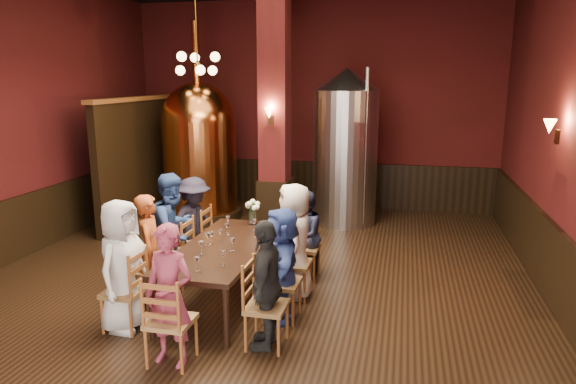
% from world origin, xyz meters
% --- Properties ---
extents(room, '(10.00, 10.02, 4.50)m').
position_xyz_m(room, '(0.00, 0.00, 2.25)').
color(room, black).
rests_on(room, ground).
extents(wainscot_right, '(0.08, 9.90, 1.00)m').
position_xyz_m(wainscot_right, '(3.96, 0.00, 0.50)').
color(wainscot_right, black).
rests_on(wainscot_right, ground).
extents(wainscot_back, '(7.90, 0.08, 1.00)m').
position_xyz_m(wainscot_back, '(0.00, 4.96, 0.50)').
color(wainscot_back, black).
rests_on(wainscot_back, ground).
extents(column, '(0.58, 0.58, 4.50)m').
position_xyz_m(column, '(-0.30, 2.80, 2.25)').
color(column, '#480F13').
rests_on(column, ground).
extents(partition, '(0.22, 3.50, 2.40)m').
position_xyz_m(partition, '(-3.20, 3.20, 1.20)').
color(partition, black).
rests_on(partition, ground).
extents(pendant_cluster, '(0.90, 0.90, 1.70)m').
position_xyz_m(pendant_cluster, '(-1.80, 2.90, 3.10)').
color(pendant_cluster, '#A57226').
rests_on(pendant_cluster, room).
extents(sconce_wall, '(0.20, 0.20, 0.36)m').
position_xyz_m(sconce_wall, '(3.90, 0.80, 2.20)').
color(sconce_wall, black).
rests_on(sconce_wall, room).
extents(sconce_column, '(0.20, 0.20, 0.36)m').
position_xyz_m(sconce_column, '(-0.30, 2.50, 2.20)').
color(sconce_column, black).
rests_on(sconce_column, column).
extents(dining_table, '(1.02, 2.41, 0.75)m').
position_xyz_m(dining_table, '(-0.18, -0.35, 0.69)').
color(dining_table, black).
rests_on(dining_table, ground).
extents(chair_0, '(0.46, 0.46, 0.92)m').
position_xyz_m(chair_0, '(-1.04, -1.34, 0.46)').
color(chair_0, '#945925').
rests_on(chair_0, ground).
extents(person_0, '(0.55, 0.79, 1.54)m').
position_xyz_m(person_0, '(-1.04, -1.34, 0.77)').
color(person_0, silver).
rests_on(person_0, ground).
extents(chair_1, '(0.46, 0.46, 0.92)m').
position_xyz_m(chair_1, '(-1.03, -0.67, 0.46)').
color(chair_1, '#945925').
rests_on(chair_1, ground).
extents(person_1, '(0.47, 0.60, 1.45)m').
position_xyz_m(person_1, '(-1.03, -0.67, 0.72)').
color(person_1, '#9A401A').
rests_on(person_1, ground).
extents(chair_2, '(0.46, 0.46, 0.92)m').
position_xyz_m(chair_2, '(-1.02, -0.01, 0.46)').
color(chair_2, '#945925').
rests_on(chair_2, ground).
extents(person_2, '(0.57, 0.85, 1.59)m').
position_xyz_m(person_2, '(-1.02, -0.01, 0.80)').
color(person_2, navy).
rests_on(person_2, ground).
extents(chair_3, '(0.46, 0.46, 0.92)m').
position_xyz_m(chair_3, '(-1.02, 0.65, 0.46)').
color(chair_3, '#945925').
rests_on(chair_3, ground).
extents(person_3, '(0.83, 1.04, 1.41)m').
position_xyz_m(person_3, '(-1.02, 0.65, 0.71)').
color(person_3, black).
rests_on(person_3, ground).
extents(chair_4, '(0.46, 0.46, 0.92)m').
position_xyz_m(chair_4, '(0.66, -1.36, 0.46)').
color(chair_4, '#945925').
rests_on(chair_4, ground).
extents(person_4, '(0.38, 0.85, 1.42)m').
position_xyz_m(person_4, '(0.66, -1.36, 0.71)').
color(person_4, black).
rests_on(person_4, ground).
extents(chair_5, '(0.46, 0.46, 0.92)m').
position_xyz_m(chair_5, '(0.67, -0.69, 0.46)').
color(chair_5, '#945925').
rests_on(chair_5, ground).
extents(person_5, '(0.82, 1.35, 1.39)m').
position_xyz_m(person_5, '(0.67, -0.69, 0.69)').
color(person_5, '#334A9B').
rests_on(person_5, ground).
extents(chair_6, '(0.46, 0.46, 0.92)m').
position_xyz_m(chair_6, '(0.68, -0.03, 0.46)').
color(chair_6, '#945925').
rests_on(chair_6, ground).
extents(person_6, '(0.67, 0.85, 1.53)m').
position_xyz_m(person_6, '(0.68, -0.03, 0.77)').
color(person_6, silver).
rests_on(person_6, ground).
extents(chair_7, '(0.46, 0.46, 0.92)m').
position_xyz_m(chair_7, '(0.68, 0.64, 0.46)').
color(chair_7, '#945925').
rests_on(chair_7, ground).
extents(person_7, '(0.32, 0.63, 1.28)m').
position_xyz_m(person_7, '(0.68, 0.64, 0.64)').
color(person_7, '#1C2039').
rests_on(person_7, ground).
extents(chair_8, '(0.46, 0.46, 0.92)m').
position_xyz_m(chair_8, '(-0.19, -1.90, 0.46)').
color(chair_8, '#945925').
rests_on(chair_8, ground).
extents(person_8, '(0.58, 0.43, 1.46)m').
position_xyz_m(person_8, '(-0.19, -1.90, 0.73)').
color(person_8, '#8C2E44').
rests_on(person_8, ground).
extents(copper_kettle, '(1.87, 1.87, 3.92)m').
position_xyz_m(copper_kettle, '(-2.04, 3.43, 1.43)').
color(copper_kettle, black).
rests_on(copper_kettle, ground).
extents(steel_vessel, '(1.41, 1.41, 3.03)m').
position_xyz_m(steel_vessel, '(0.89, 3.72, 1.52)').
color(steel_vessel, '#B2B2B7').
rests_on(steel_vessel, ground).
extents(rose_vase, '(0.22, 0.22, 0.37)m').
position_xyz_m(rose_vase, '(-0.09, 0.65, 1.00)').
color(rose_vase, white).
rests_on(rose_vase, dining_table).
extents(wine_glass_0, '(0.07, 0.07, 0.17)m').
position_xyz_m(wine_glass_0, '(-0.34, -0.35, 0.83)').
color(wine_glass_0, white).
rests_on(wine_glass_0, dining_table).
extents(wine_glass_1, '(0.07, 0.07, 0.17)m').
position_xyz_m(wine_glass_1, '(-0.37, -0.41, 0.83)').
color(wine_glass_1, white).
rests_on(wine_glass_1, dining_table).
extents(wine_glass_2, '(0.07, 0.07, 0.17)m').
position_xyz_m(wine_glass_2, '(0.06, -1.03, 0.83)').
color(wine_glass_2, white).
rests_on(wine_glass_2, dining_table).
extents(wine_glass_3, '(0.07, 0.07, 0.17)m').
position_xyz_m(wine_glass_3, '(-0.39, 0.41, 0.83)').
color(wine_glass_3, white).
rests_on(wine_glass_3, dining_table).
extents(wine_glass_4, '(0.07, 0.07, 0.17)m').
position_xyz_m(wine_glass_4, '(-0.32, -0.75, 0.83)').
color(wine_glass_4, white).
rests_on(wine_glass_4, dining_table).
extents(wine_glass_5, '(0.07, 0.07, 0.17)m').
position_xyz_m(wine_glass_5, '(-0.26, -0.23, 0.83)').
color(wine_glass_5, white).
rests_on(wine_glass_5, dining_table).
extents(wine_glass_6, '(0.07, 0.07, 0.17)m').
position_xyz_m(wine_glass_6, '(-0.14, -1.29, 0.83)').
color(wine_glass_6, white).
rests_on(wine_glass_6, dining_table).
extents(wine_glass_7, '(0.07, 0.07, 0.17)m').
position_xyz_m(wine_glass_7, '(0.01, -0.55, 0.83)').
color(wine_glass_7, white).
rests_on(wine_glass_7, dining_table).
extents(wine_glass_8, '(0.07, 0.07, 0.17)m').
position_xyz_m(wine_glass_8, '(-0.28, 0.06, 0.83)').
color(wine_glass_8, white).
rests_on(wine_glass_8, dining_table).
extents(wine_glass_9, '(0.07, 0.07, 0.17)m').
position_xyz_m(wine_glass_9, '(0.03, 0.33, 0.83)').
color(wine_glass_9, white).
rests_on(wine_glass_9, dining_table).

